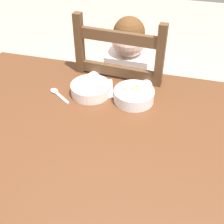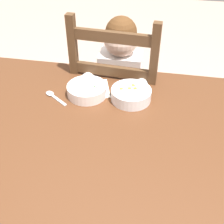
{
  "view_description": "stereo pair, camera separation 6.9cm",
  "coord_description": "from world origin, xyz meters",
  "px_view_note": "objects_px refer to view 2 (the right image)",
  "views": [
    {
      "loc": [
        0.18,
        -0.76,
        1.48
      ],
      "look_at": [
        -0.04,
        0.07,
        0.79
      ],
      "focal_mm": 46.75,
      "sensor_mm": 36.0,
      "label": 1
    },
    {
      "loc": [
        0.11,
        -0.78,
        1.48
      ],
      "look_at": [
        -0.04,
        0.07,
        0.79
      ],
      "focal_mm": 46.75,
      "sensor_mm": 36.0,
      "label": 2
    }
  ],
  "objects_px": {
    "dining_chair": "(118,103)",
    "bowl_of_carrots": "(131,94)",
    "bowl_of_peas": "(87,90)",
    "spoon": "(53,95)",
    "dining_table": "(120,152)",
    "child_figure": "(119,79)"
  },
  "relations": [
    {
      "from": "dining_chair",
      "to": "bowl_of_carrots",
      "type": "height_order",
      "value": "dining_chair"
    },
    {
      "from": "dining_chair",
      "to": "bowl_of_carrots",
      "type": "bearing_deg",
      "value": -71.22
    },
    {
      "from": "dining_chair",
      "to": "bowl_of_peas",
      "type": "distance_m",
      "value": 0.42
    },
    {
      "from": "bowl_of_carrots",
      "to": "spoon",
      "type": "distance_m",
      "value": 0.34
    },
    {
      "from": "bowl_of_peas",
      "to": "dining_table",
      "type": "bearing_deg",
      "value": -51.36
    },
    {
      "from": "bowl_of_peas",
      "to": "spoon",
      "type": "height_order",
      "value": "bowl_of_peas"
    },
    {
      "from": "dining_chair",
      "to": "spoon",
      "type": "xyz_separation_m",
      "value": [
        -0.24,
        -0.33,
        0.26
      ]
    },
    {
      "from": "dining_table",
      "to": "bowl_of_peas",
      "type": "distance_m",
      "value": 0.32
    },
    {
      "from": "child_figure",
      "to": "spoon",
      "type": "xyz_separation_m",
      "value": [
        -0.24,
        -0.33,
        0.1
      ]
    },
    {
      "from": "child_figure",
      "to": "spoon",
      "type": "height_order",
      "value": "child_figure"
    },
    {
      "from": "bowl_of_carrots",
      "to": "spoon",
      "type": "bearing_deg",
      "value": -173.42
    },
    {
      "from": "spoon",
      "to": "bowl_of_carrots",
      "type": "bearing_deg",
      "value": 6.58
    },
    {
      "from": "dining_table",
      "to": "bowl_of_peas",
      "type": "height_order",
      "value": "bowl_of_peas"
    },
    {
      "from": "dining_table",
      "to": "bowl_of_carrots",
      "type": "bearing_deg",
      "value": 87.73
    },
    {
      "from": "dining_table",
      "to": "spoon",
      "type": "xyz_separation_m",
      "value": [
        -0.33,
        0.19,
        0.09
      ]
    },
    {
      "from": "dining_table",
      "to": "bowl_of_peas",
      "type": "bearing_deg",
      "value": 128.64
    },
    {
      "from": "dining_table",
      "to": "child_figure",
      "type": "height_order",
      "value": "child_figure"
    },
    {
      "from": "child_figure",
      "to": "dining_chair",
      "type": "bearing_deg",
      "value": 133.59
    },
    {
      "from": "child_figure",
      "to": "bowl_of_peas",
      "type": "height_order",
      "value": "child_figure"
    },
    {
      "from": "dining_chair",
      "to": "child_figure",
      "type": "xyz_separation_m",
      "value": [
        0.0,
        -0.0,
        0.16
      ]
    },
    {
      "from": "dining_chair",
      "to": "bowl_of_carrots",
      "type": "distance_m",
      "value": 0.42
    },
    {
      "from": "child_figure",
      "to": "bowl_of_peas",
      "type": "relative_size",
      "value": 5.65
    }
  ]
}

